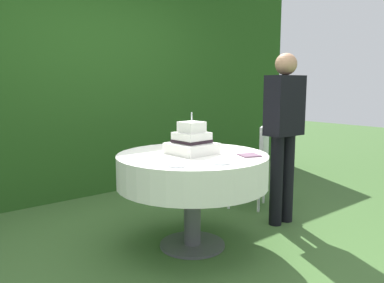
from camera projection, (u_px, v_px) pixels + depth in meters
ground_plane at (192, 245)px, 3.19m from camera, size 20.00×20.00×0.00m
foliage_hedge at (77, 76)px, 4.66m from camera, size 6.93×0.66×2.82m
cake_table at (192, 170)px, 3.10m from camera, size 1.21×1.21×0.77m
wedding_cake at (192, 142)px, 3.11m from camera, size 0.35×0.35×0.33m
serving_plate_near at (177, 165)px, 2.63m from camera, size 0.13×0.13×0.01m
serving_plate_far at (221, 163)px, 2.72m from camera, size 0.14×0.14×0.01m
napkin_stack at (249, 155)px, 3.01m from camera, size 0.19×0.19×0.01m
garden_chair at (254, 158)px, 4.13m from camera, size 0.55×0.55×0.89m
standing_person at (284, 127)px, 3.58m from camera, size 0.37×0.21×1.60m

